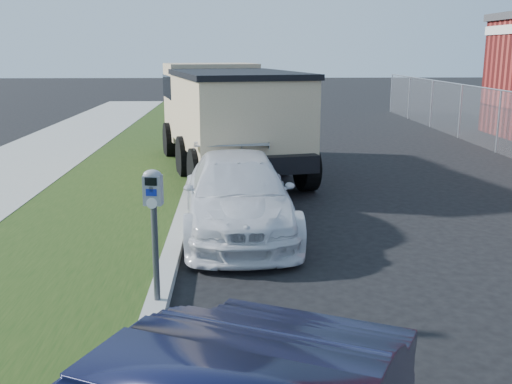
{
  "coord_description": "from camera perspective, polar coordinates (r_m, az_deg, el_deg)",
  "views": [
    {
      "loc": [
        -1.71,
        -7.05,
        2.91
      ],
      "look_at": [
        -1.4,
        1.0,
        1.0
      ],
      "focal_mm": 42.0,
      "sensor_mm": 36.0,
      "label": 1
    }
  ],
  "objects": [
    {
      "name": "ground",
      "position": [
        7.82,
        10.72,
        -8.76
      ],
      "size": [
        120.0,
        120.0,
        0.0
      ],
      "primitive_type": "plane",
      "color": "black",
      "rests_on": "ground"
    },
    {
      "name": "parking_meter",
      "position": [
        6.65,
        -9.73,
        -1.42
      ],
      "size": [
        0.23,
        0.17,
        1.51
      ],
      "rotation": [
        0.0,
        0.0,
        -0.15
      ],
      "color": "#3F4247",
      "rests_on": "ground"
    },
    {
      "name": "white_wagon",
      "position": [
        9.77,
        -1.7,
        -0.24
      ],
      "size": [
        1.94,
        4.33,
        1.23
      ],
      "primitive_type": "imported",
      "rotation": [
        0.0,
        0.0,
        0.05
      ],
      "color": "silver",
      "rests_on": "ground"
    },
    {
      "name": "dump_truck",
      "position": [
        14.78,
        -2.86,
        7.62
      ],
      "size": [
        3.83,
        6.92,
        2.57
      ],
      "rotation": [
        0.0,
        0.0,
        0.22
      ],
      "color": "black",
      "rests_on": "ground"
    }
  ]
}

